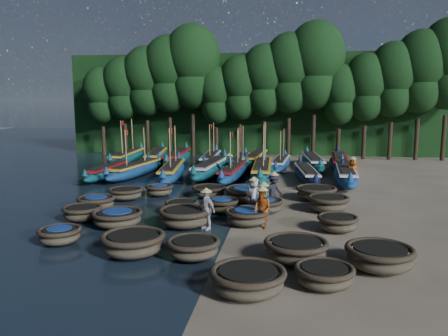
# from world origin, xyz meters

# --- Properties ---
(ground) EXTENTS (120.00, 120.00, 0.00)m
(ground) POSITION_xyz_m (0.00, 0.00, 0.00)
(ground) COLOR gray
(ground) RESTS_ON ground
(foliage_wall) EXTENTS (40.00, 3.00, 10.00)m
(foliage_wall) POSITION_xyz_m (0.00, 23.50, 5.00)
(foliage_wall) COLOR black
(foliage_wall) RESTS_ON ground
(coracle_3) EXTENTS (2.29, 2.29, 0.74)m
(coracle_3) POSITION_xyz_m (1.30, -10.08, 0.42)
(coracle_3) COLOR brown
(coracle_3) RESTS_ON ground
(coracle_4) EXTENTS (1.76, 1.76, 0.64)m
(coracle_4) POSITION_xyz_m (3.44, -9.30, 0.37)
(coracle_4) COLOR brown
(coracle_4) RESTS_ON ground
(coracle_5) EXTENTS (1.95, 1.95, 0.63)m
(coracle_5) POSITION_xyz_m (-6.10, -6.81, 0.37)
(coracle_5) COLOR brown
(coracle_5) RESTS_ON ground
(coracle_6) EXTENTS (2.47, 2.47, 0.80)m
(coracle_6) POSITION_xyz_m (-2.93, -7.59, 0.46)
(coracle_6) COLOR brown
(coracle_6) RESTS_ON ground
(coracle_7) EXTENTS (2.22, 2.22, 0.69)m
(coracle_7) POSITION_xyz_m (-0.79, -7.60, 0.40)
(coracle_7) COLOR brown
(coracle_7) RESTS_ON ground
(coracle_8) EXTENTS (2.43, 2.43, 0.76)m
(coracle_8) POSITION_xyz_m (2.67, -7.39, 0.43)
(coracle_8) COLOR brown
(coracle_8) RESTS_ON ground
(coracle_9) EXTENTS (2.56, 2.56, 0.78)m
(coracle_9) POSITION_xyz_m (5.29, -7.72, 0.45)
(coracle_9) COLOR brown
(coracle_9) RESTS_ON ground
(coracle_10) EXTENTS (1.95, 1.95, 0.68)m
(coracle_10) POSITION_xyz_m (-6.75, -3.65, 0.39)
(coracle_10) COLOR brown
(coracle_10) RESTS_ON ground
(coracle_11) EXTENTS (2.23, 2.23, 0.71)m
(coracle_11) POSITION_xyz_m (-4.81, -4.34, 0.41)
(coracle_11) COLOR brown
(coracle_11) RESTS_ON ground
(coracle_12) EXTENTS (2.49, 2.49, 0.83)m
(coracle_12) POSITION_xyz_m (-1.95, -3.95, 0.47)
(coracle_12) COLOR brown
(coracle_12) RESTS_ON ground
(coracle_13) EXTENTS (1.97, 1.97, 0.70)m
(coracle_13) POSITION_xyz_m (0.65, -3.25, 0.40)
(coracle_13) COLOR brown
(coracle_13) RESTS_ON ground
(coracle_14) EXTENTS (1.85, 1.85, 0.68)m
(coracle_14) POSITION_xyz_m (4.43, -3.68, 0.39)
(coracle_14) COLOR brown
(coracle_14) RESTS_ON ground
(coracle_15) EXTENTS (1.87, 1.87, 0.70)m
(coracle_15) POSITION_xyz_m (-6.95, -1.77, 0.40)
(coracle_15) COLOR brown
(coracle_15) RESTS_ON ground
(coracle_16) EXTENTS (1.68, 1.68, 0.65)m
(coracle_16) POSITION_xyz_m (-2.60, -1.87, 0.37)
(coracle_16) COLOR brown
(coracle_16) RESTS_ON ground
(coracle_17) EXTENTS (1.72, 1.72, 0.67)m
(coracle_17) POSITION_xyz_m (-0.78, -1.28, 0.39)
(coracle_17) COLOR brown
(coracle_17) RESTS_ON ground
(coracle_18) EXTENTS (2.07, 2.07, 0.66)m
(coracle_18) POSITION_xyz_m (1.28, -1.01, 0.38)
(coracle_18) COLOR brown
(coracle_18) RESTS_ON ground
(coracle_19) EXTENTS (2.37, 2.37, 0.79)m
(coracle_19) POSITION_xyz_m (4.34, -0.42, 0.45)
(coracle_19) COLOR brown
(coracle_19) RESTS_ON ground
(coracle_20) EXTENTS (2.13, 2.13, 0.64)m
(coracle_20) POSITION_xyz_m (-6.38, 0.68, 0.37)
(coracle_20) COLOR brown
(coracle_20) RESTS_ON ground
(coracle_21) EXTENTS (1.86, 1.86, 0.64)m
(coracle_21) POSITION_xyz_m (-4.82, 1.87, 0.37)
(coracle_21) COLOR brown
(coracle_21) RESTS_ON ground
(coracle_22) EXTENTS (1.90, 1.90, 0.65)m
(coracle_22) POSITION_xyz_m (-1.97, 1.90, 0.37)
(coracle_22) COLOR brown
(coracle_22) RESTS_ON ground
(coracle_23) EXTENTS (2.92, 2.92, 0.81)m
(coracle_23) POSITION_xyz_m (0.27, 1.01, 0.47)
(coracle_23) COLOR brown
(coracle_23) RESTS_ON ground
(coracle_24) EXTENTS (2.39, 2.39, 0.74)m
(coracle_24) POSITION_xyz_m (3.91, 2.07, 0.42)
(coracle_24) COLOR brown
(coracle_24) RESTS_ON ground
(long_boat_1) EXTENTS (1.31, 7.39, 1.30)m
(long_boat_1) POSITION_xyz_m (-10.07, 7.02, 0.49)
(long_boat_1) COLOR #0E4B52
(long_boat_1) RESTS_ON ground
(long_boat_2) EXTENTS (2.59, 8.01, 3.44)m
(long_boat_2) POSITION_xyz_m (-8.27, 7.71, 0.55)
(long_boat_2) COLOR navy
(long_boat_2) RESTS_ON ground
(long_boat_3) EXTENTS (2.55, 8.49, 3.63)m
(long_boat_3) POSITION_xyz_m (-5.50, 7.15, 0.58)
(long_boat_3) COLOR navy
(long_boat_3) RESTS_ON ground
(long_boat_4) EXTENTS (2.31, 8.87, 1.57)m
(long_boat_4) POSITION_xyz_m (-3.06, 8.77, 0.60)
(long_boat_4) COLOR #0E4B52
(long_boat_4) RESTS_ON ground
(long_boat_5) EXTENTS (1.92, 7.98, 3.40)m
(long_boat_5) POSITION_xyz_m (-1.33, 7.68, 0.54)
(long_boat_5) COLOR navy
(long_boat_5) RESTS_ON ground
(long_boat_6) EXTENTS (1.80, 9.07, 3.85)m
(long_boat_6) POSITION_xyz_m (0.65, 8.09, 0.61)
(long_boat_6) COLOR #0E4B52
(long_boat_6) RESTS_ON ground
(long_boat_7) EXTENTS (2.08, 7.57, 1.34)m
(long_boat_7) POSITION_xyz_m (3.63, 7.57, 0.51)
(long_boat_7) COLOR black
(long_boat_7) RESTS_ON ground
(long_boat_8) EXTENTS (2.03, 8.66, 1.53)m
(long_boat_8) POSITION_xyz_m (6.13, 7.51, 0.58)
(long_boat_8) COLOR navy
(long_boat_8) RESTS_ON ground
(long_boat_9) EXTENTS (2.01, 8.90, 3.78)m
(long_boat_9) POSITION_xyz_m (-11.19, 13.74, 0.60)
(long_boat_9) COLOR #0E4B52
(long_boat_9) RESTS_ON ground
(long_boat_10) EXTENTS (2.83, 8.63, 1.54)m
(long_boat_10) POSITION_xyz_m (-8.87, 14.58, 0.59)
(long_boat_10) COLOR #0E4B52
(long_boat_10) RESTS_ON ground
(long_boat_11) EXTENTS (2.10, 9.13, 1.61)m
(long_boat_11) POSITION_xyz_m (-6.85, 13.96, 0.61)
(long_boat_11) COLOR #0E4B52
(long_boat_11) RESTS_ON ground
(long_boat_12) EXTENTS (1.86, 8.33, 3.54)m
(long_boat_12) POSITION_xyz_m (-3.94, 13.74, 0.56)
(long_boat_12) COLOR navy
(long_boat_12) RESTS_ON ground
(long_boat_13) EXTENTS (1.57, 7.85, 3.34)m
(long_boat_13) POSITION_xyz_m (-1.42, 12.89, 0.53)
(long_boat_13) COLOR navy
(long_boat_13) RESTS_ON ground
(long_boat_14) EXTENTS (2.26, 8.55, 1.51)m
(long_boat_14) POSITION_xyz_m (-0.27, 14.46, 0.58)
(long_boat_14) COLOR #0E4B52
(long_boat_14) RESTS_ON ground
(long_boat_15) EXTENTS (1.92, 7.37, 3.14)m
(long_boat_15) POSITION_xyz_m (1.84, 12.49, 0.50)
(long_boat_15) COLOR navy
(long_boat_15) RESTS_ON ground
(long_boat_16) EXTENTS (2.11, 8.51, 1.50)m
(long_boat_16) POSITION_xyz_m (4.33, 13.26, 0.57)
(long_boat_16) COLOR #0E4B52
(long_boat_16) RESTS_ON ground
(long_boat_17) EXTENTS (2.18, 8.85, 1.56)m
(long_boat_17) POSITION_xyz_m (6.39, 13.23, 0.59)
(long_boat_17) COLOR black
(long_boat_17) RESTS_ON ground
(fisherman_0) EXTENTS (0.94, 0.85, 1.81)m
(fisherman_0) POSITION_xyz_m (0.73, -0.74, 0.87)
(fisherman_0) COLOR beige
(fisherman_0) RESTS_ON ground
(fisherman_1) EXTENTS (0.70, 0.71, 1.85)m
(fisherman_1) POSITION_xyz_m (1.30, -2.25, 0.93)
(fisherman_1) COLOR #175861
(fisherman_1) RESTS_ON ground
(fisherman_2) EXTENTS (1.05, 1.05, 1.92)m
(fisherman_2) POSITION_xyz_m (1.31, -3.61, 0.91)
(fisherman_2) COLOR #B25317
(fisherman_2) RESTS_ON ground
(fisherman_3) EXTENTS (1.26, 1.32, 2.00)m
(fisherman_3) POSITION_xyz_m (1.69, -0.17, 0.93)
(fisherman_3) COLOR black
(fisherman_3) RESTS_ON ground
(fisherman_4) EXTENTS (1.03, 0.92, 1.87)m
(fisherman_4) POSITION_xyz_m (-0.99, -4.10, 0.90)
(fisherman_4) COLOR beige
(fisherman_4) RESTS_ON ground
(fisherman_5) EXTENTS (1.18, 1.68, 1.95)m
(fisherman_5) POSITION_xyz_m (-1.56, 7.49, 0.91)
(fisherman_5) COLOR #175861
(fisherman_5) RESTS_ON ground
(fisherman_6) EXTENTS (1.01, 0.94, 1.94)m
(fisherman_6) POSITION_xyz_m (6.49, 7.00, 0.92)
(fisherman_6) COLOR #B25317
(fisherman_6) RESTS_ON ground
(tree_0) EXTENTS (3.68, 3.68, 8.68)m
(tree_0) POSITION_xyz_m (-16.00, 20.00, 5.97)
(tree_0) COLOR black
(tree_0) RESTS_ON ground
(tree_1) EXTENTS (4.09, 4.09, 9.65)m
(tree_1) POSITION_xyz_m (-13.70, 20.00, 6.65)
(tree_1) COLOR black
(tree_1) RESTS_ON ground
(tree_2) EXTENTS (4.51, 4.51, 10.63)m
(tree_2) POSITION_xyz_m (-11.40, 20.00, 7.32)
(tree_2) COLOR black
(tree_2) RESTS_ON ground
(tree_3) EXTENTS (4.92, 4.92, 11.60)m
(tree_3) POSITION_xyz_m (-9.10, 20.00, 8.00)
(tree_3) COLOR black
(tree_3) RESTS_ON ground
(tree_4) EXTENTS (5.34, 5.34, 12.58)m
(tree_4) POSITION_xyz_m (-6.80, 20.00, 8.67)
(tree_4) COLOR black
(tree_4) RESTS_ON ground
(tree_5) EXTENTS (3.68, 3.68, 8.68)m
(tree_5) POSITION_xyz_m (-4.50, 20.00, 5.97)
(tree_5) COLOR black
(tree_5) RESTS_ON ground
(tree_6) EXTENTS (4.09, 4.09, 9.65)m
(tree_6) POSITION_xyz_m (-2.20, 20.00, 6.65)
(tree_6) COLOR black
(tree_6) RESTS_ON ground
(tree_7) EXTENTS (4.51, 4.51, 10.63)m
(tree_7) POSITION_xyz_m (0.10, 20.00, 7.32)
(tree_7) COLOR black
(tree_7) RESTS_ON ground
(tree_8) EXTENTS (4.92, 4.92, 11.60)m
(tree_8) POSITION_xyz_m (2.40, 20.00, 8.00)
(tree_8) COLOR black
(tree_8) RESTS_ON ground
(tree_9) EXTENTS (5.34, 5.34, 12.58)m
(tree_9) POSITION_xyz_m (4.70, 20.00, 8.67)
(tree_9) COLOR black
(tree_9) RESTS_ON ground
(tree_10) EXTENTS (3.68, 3.68, 8.68)m
(tree_10) POSITION_xyz_m (7.00, 20.00, 5.97)
(tree_10) COLOR black
(tree_10) RESTS_ON ground
(tree_11) EXTENTS (4.09, 4.09, 9.65)m
(tree_11) POSITION_xyz_m (9.30, 20.00, 6.65)
(tree_11) COLOR black
(tree_11) RESTS_ON ground
(tree_12) EXTENTS (4.51, 4.51, 10.63)m
(tree_12) POSITION_xyz_m (11.60, 20.00, 7.32)
(tree_12) COLOR black
(tree_12) RESTS_ON ground
(tree_13) EXTENTS (4.92, 4.92, 11.60)m
(tree_13) POSITION_xyz_m (13.90, 20.00, 8.00)
(tree_13) COLOR black
(tree_13) RESTS_ON ground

